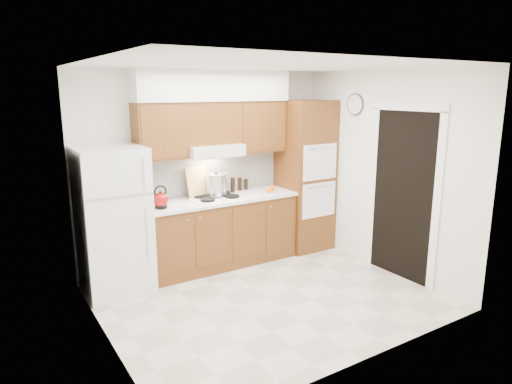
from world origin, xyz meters
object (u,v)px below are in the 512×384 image
kettle (161,200)px  fridge (113,221)px  stock_pot (216,185)px  oven_cabinet (305,176)px

kettle → fridge: bearing=-162.9°
fridge → kettle: bearing=-5.1°
kettle → stock_pot: (0.85, 0.18, 0.06)m
fridge → oven_cabinet: size_ratio=0.78×
fridge → kettle: size_ratio=9.20×
kettle → oven_cabinet: bearing=24.3°
oven_cabinet → stock_pot: (-1.42, 0.10, 0.01)m
oven_cabinet → kettle: oven_cabinet is taller
fridge → stock_pot: (1.42, 0.13, 0.25)m
oven_cabinet → stock_pot: oven_cabinet is taller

